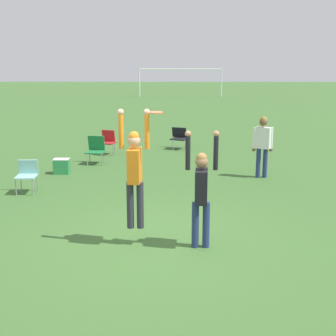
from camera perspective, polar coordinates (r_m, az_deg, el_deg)
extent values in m
plane|color=#3D662D|center=(8.29, -1.03, -8.98)|extent=(120.00, 120.00, 0.00)
cylinder|color=#2D2D38|center=(7.96, -4.63, -4.54)|extent=(0.12, 0.12, 0.81)
cylinder|color=#2D2D38|center=(7.95, -3.41, -4.55)|extent=(0.12, 0.12, 0.81)
cube|color=orange|center=(7.77, -4.10, 0.29)|extent=(0.23, 0.39, 0.57)
sphere|color=tan|center=(7.69, -4.15, 3.36)|extent=(0.22, 0.22, 0.22)
sphere|color=orange|center=(7.68, -4.16, 3.80)|extent=(0.19, 0.19, 0.19)
cylinder|color=orange|center=(7.68, -5.75, 4.57)|extent=(0.08, 0.08, 0.60)
sphere|color=tan|center=(7.64, -5.80, 6.80)|extent=(0.10, 0.10, 0.10)
cylinder|color=orange|center=(7.65, -2.58, 4.58)|extent=(0.08, 0.08, 0.60)
sphere|color=tan|center=(7.61, -2.60, 6.83)|extent=(0.10, 0.10, 0.10)
cylinder|color=navy|center=(7.95, 3.34, -6.94)|extent=(0.12, 0.12, 0.79)
cylinder|color=navy|center=(7.96, 4.67, -6.93)|extent=(0.12, 0.12, 0.79)
cube|color=black|center=(7.75, 4.08, -2.23)|extent=(0.24, 0.42, 0.56)
sphere|color=#9E704C|center=(7.65, 4.13, 0.76)|extent=(0.21, 0.21, 0.21)
sphere|color=olive|center=(7.64, 4.14, 1.20)|extent=(0.18, 0.18, 0.18)
cylinder|color=black|center=(7.60, 2.44, 1.97)|extent=(0.08, 0.08, 0.59)
sphere|color=#9E704C|center=(7.55, 2.47, 4.18)|extent=(0.10, 0.10, 0.10)
cylinder|color=black|center=(7.63, 5.86, 1.95)|extent=(0.08, 0.08, 0.59)
sphere|color=#9E704C|center=(7.58, 5.91, 4.16)|extent=(0.10, 0.10, 0.10)
cylinder|color=#E04C23|center=(7.61, -1.46, 6.79)|extent=(0.22, 0.22, 0.02)
cylinder|color=gray|center=(15.63, -8.11, 2.24)|extent=(0.02, 0.02, 0.41)
cylinder|color=gray|center=(15.58, -6.72, 2.24)|extent=(0.02, 0.02, 0.41)
cylinder|color=gray|center=(16.01, -7.91, 2.50)|extent=(0.02, 0.02, 0.41)
cylinder|color=gray|center=(15.96, -6.55, 2.50)|extent=(0.02, 0.02, 0.41)
cube|color=#B21E23|center=(15.76, -7.34, 3.05)|extent=(0.56, 0.56, 0.04)
cube|color=#B21E23|center=(15.93, -7.27, 3.93)|extent=(0.46, 0.23, 0.39)
cylinder|color=gray|center=(11.50, -18.07, -2.19)|extent=(0.02, 0.02, 0.42)
cylinder|color=gray|center=(11.38, -16.19, -2.21)|extent=(0.02, 0.02, 0.42)
cylinder|color=gray|center=(11.86, -17.48, -1.69)|extent=(0.02, 0.02, 0.42)
cylinder|color=gray|center=(11.75, -15.65, -1.71)|extent=(0.02, 0.02, 0.42)
cube|color=#8CC6C1|center=(11.58, -16.91, -1.02)|extent=(0.49, 0.49, 0.04)
cube|color=#8CC6C1|center=(11.73, -16.67, 0.16)|extent=(0.47, 0.12, 0.35)
cylinder|color=gray|center=(14.25, -9.81, 1.06)|extent=(0.02, 0.02, 0.38)
cylinder|color=gray|center=(14.18, -8.08, 1.06)|extent=(0.02, 0.02, 0.38)
cylinder|color=gray|center=(14.67, -9.52, 1.42)|extent=(0.02, 0.02, 0.38)
cylinder|color=gray|center=(14.60, -7.83, 1.42)|extent=(0.02, 0.02, 0.38)
cube|color=#1E753D|center=(14.39, -8.83, 1.92)|extent=(0.59, 0.59, 0.04)
cube|color=#1E753D|center=(14.57, -8.72, 3.05)|extent=(0.53, 0.19, 0.45)
cylinder|color=gray|center=(16.43, 0.61, 2.85)|extent=(0.02, 0.02, 0.38)
cylinder|color=gray|center=(16.44, 2.19, 2.84)|extent=(0.02, 0.02, 0.38)
cylinder|color=gray|center=(16.88, 0.61, 3.12)|extent=(0.02, 0.02, 0.38)
cylinder|color=gray|center=(16.88, 2.14, 3.11)|extent=(0.02, 0.02, 0.38)
cube|color=black|center=(16.63, 1.39, 3.57)|extent=(0.69, 0.69, 0.04)
cube|color=black|center=(16.84, 1.38, 4.37)|extent=(0.53, 0.29, 0.36)
cylinder|color=navy|center=(12.81, 10.94, 0.61)|extent=(0.12, 0.12, 0.80)
cylinder|color=navy|center=(12.84, 11.75, 0.61)|extent=(0.12, 0.12, 0.80)
cube|color=white|center=(12.70, 11.48, 3.63)|extent=(0.45, 0.37, 0.57)
sphere|color=brown|center=(12.64, 11.57, 5.50)|extent=(0.22, 0.22, 0.22)
sphere|color=olive|center=(12.63, 11.58, 5.77)|extent=(0.18, 0.18, 0.18)
cylinder|color=white|center=(12.66, 10.47, 3.57)|extent=(0.08, 0.08, 0.60)
sphere|color=brown|center=(12.71, 10.41, 2.23)|extent=(0.10, 0.10, 0.10)
cylinder|color=white|center=(12.74, 12.48, 3.54)|extent=(0.08, 0.08, 0.60)
sphere|color=brown|center=(12.80, 12.42, 2.21)|extent=(0.10, 0.10, 0.10)
cube|color=#2D8C4C|center=(13.38, -12.84, 0.17)|extent=(0.42, 0.30, 0.40)
cube|color=silver|center=(13.33, -12.88, 1.06)|extent=(0.43, 0.31, 0.02)
cylinder|color=white|center=(40.57, -3.50, 10.30)|extent=(0.10, 0.10, 2.30)
cylinder|color=white|center=(40.71, 6.54, 10.25)|extent=(0.10, 0.10, 2.30)
cylinder|color=white|center=(40.45, 1.54, 11.94)|extent=(7.00, 0.10, 0.10)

